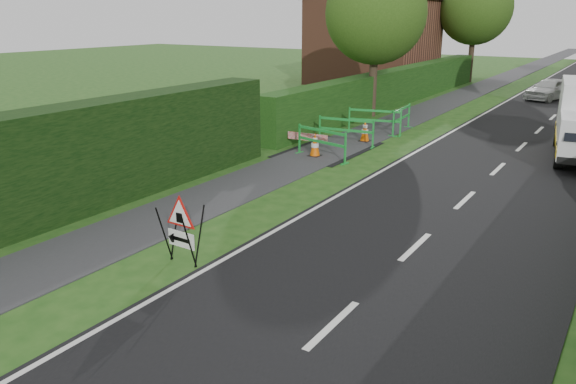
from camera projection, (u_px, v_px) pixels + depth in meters
The scene contains 15 objects.
ground at pixel (163, 309), 8.89m from camera, with size 120.00×120.00×0.00m, color #1E4A15.
footpath at pixel (496, 82), 38.54m from camera, with size 2.00×90.00×0.02m, color #2D2D30.
hedge_west_far at pixel (396, 104), 29.13m from camera, with size 1.00×24.00×1.80m, color #14380F.
house_west at pixel (374, 39), 37.24m from camera, with size 7.50×7.40×7.88m.
tree_nw at pixel (376, 13), 24.35m from camera, with size 4.40×4.40×6.70m.
tree_fw at pixel (476, 8), 37.10m from camera, with size 4.80×4.80×7.24m.
triangle_sign at pixel (179, 225), 10.25m from camera, with size 0.79×0.79×1.13m.
traffic_cone_3 at pixel (315, 145), 18.29m from camera, with size 0.38×0.38×0.79m.
traffic_cone_4 at pixel (365, 131), 20.43m from camera, with size 0.38×0.38×0.79m.
ped_barrier_0 at pixel (322, 139), 17.94m from camera, with size 2.08×0.83×1.00m.
ped_barrier_1 at pixel (346, 128), 19.75m from camera, with size 2.09×0.58×1.00m.
ped_barrier_2 at pixel (375, 118), 21.58m from camera, with size 2.09×0.79×1.00m.
ped_barrier_3 at pixel (402, 116), 22.03m from camera, with size 0.50×2.08×1.00m.
redwhite_plank at pixel (307, 150), 19.29m from camera, with size 1.50×0.04×0.25m, color red.
hatchback_car at pixel (550, 89), 30.29m from camera, with size 1.38×3.44×1.17m, color white.
Camera 1 is at (5.92, -5.60, 4.47)m, focal length 35.00 mm.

